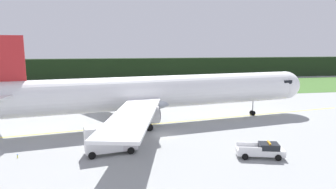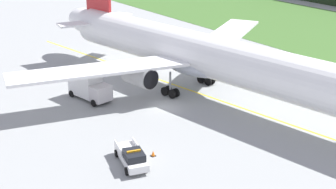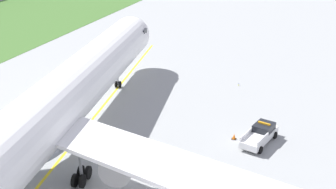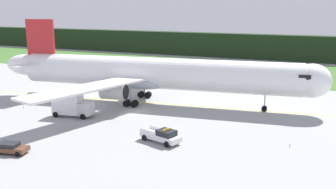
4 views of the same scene
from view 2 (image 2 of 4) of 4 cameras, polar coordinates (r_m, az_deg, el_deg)
name	(u,v)px [view 2 (image 2 of 4)]	position (r m, az deg, el deg)	size (l,w,h in m)	color
ground	(165,107)	(61.08, -0.37, -1.46)	(320.00, 320.00, 0.00)	#959999
taxiway_centerline_main	(208,96)	(64.70, 4.69, -0.21)	(79.93, 0.30, 0.01)	yellow
airliner	(206,56)	(63.26, 4.49, 4.47)	(60.12, 46.21, 14.78)	white
ops_pickup_truck	(132,156)	(47.52, -4.26, -7.23)	(5.91, 3.36, 1.94)	white
catering_truck	(89,85)	(63.80, -9.27, 1.07)	(6.65, 3.62, 3.79)	silver
apron_cone	(153,153)	(49.27, -1.75, -6.89)	(0.48, 0.48, 0.61)	black
taxiway_edge_light_west	(58,75)	(73.85, -12.69, 2.25)	(0.12, 0.12, 0.46)	yellow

